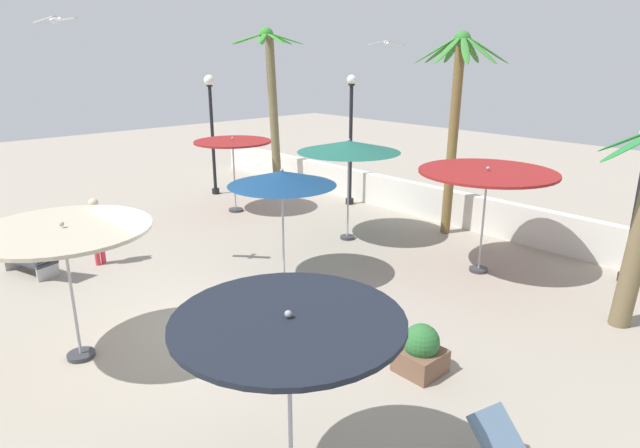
{
  "coord_description": "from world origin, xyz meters",
  "views": [
    {
      "loc": [
        8.6,
        -4.55,
        5.05
      ],
      "look_at": [
        0.0,
        3.23,
        1.4
      ],
      "focal_mm": 30.5,
      "sensor_mm": 36.0,
      "label": 1
    }
  ],
  "objects_px": {
    "lamp_post_3": "(212,121)",
    "seagull_1": "(387,43)",
    "patio_umbrella_5": "(282,180)",
    "planter": "(421,351)",
    "patio_umbrella_1": "(63,235)",
    "seagull_0": "(56,20)",
    "lounge_chair_1": "(36,259)",
    "patio_umbrella_0": "(487,175)",
    "patio_umbrella_3": "(288,328)",
    "patio_umbrella_2": "(349,147)",
    "patio_umbrella_4": "(233,145)",
    "lamp_post_2": "(351,134)",
    "palm_tree_1": "(271,91)",
    "guest_1": "(96,225)",
    "palm_tree_2": "(455,109)"
  },
  "relations": [
    {
      "from": "lounge_chair_1",
      "to": "guest_1",
      "type": "bearing_deg",
      "value": 77.68
    },
    {
      "from": "patio_umbrella_0",
      "to": "palm_tree_2",
      "type": "bearing_deg",
      "value": 140.25
    },
    {
      "from": "patio_umbrella_2",
      "to": "seagull_1",
      "type": "distance_m",
      "value": 6.61
    },
    {
      "from": "patio_umbrella_0",
      "to": "seagull_1",
      "type": "height_order",
      "value": "seagull_1"
    },
    {
      "from": "lamp_post_2",
      "to": "planter",
      "type": "xyz_separation_m",
      "value": [
        8.21,
        -6.6,
        -2.07
      ]
    },
    {
      "from": "patio_umbrella_2",
      "to": "guest_1",
      "type": "xyz_separation_m",
      "value": [
        -2.77,
        -5.97,
        -1.59
      ]
    },
    {
      "from": "lamp_post_2",
      "to": "guest_1",
      "type": "height_order",
      "value": "lamp_post_2"
    },
    {
      "from": "lamp_post_2",
      "to": "seagull_1",
      "type": "height_order",
      "value": "seagull_1"
    },
    {
      "from": "patio_umbrella_2",
      "to": "palm_tree_2",
      "type": "xyz_separation_m",
      "value": [
        1.59,
        2.53,
        0.95
      ]
    },
    {
      "from": "lamp_post_2",
      "to": "patio_umbrella_5",
      "type": "bearing_deg",
      "value": -57.78
    },
    {
      "from": "patio_umbrella_5",
      "to": "seagull_0",
      "type": "height_order",
      "value": "seagull_0"
    },
    {
      "from": "palm_tree_2",
      "to": "guest_1",
      "type": "xyz_separation_m",
      "value": [
        -4.36,
        -8.5,
        -2.54
      ]
    },
    {
      "from": "seagull_1",
      "to": "patio_umbrella_2",
      "type": "bearing_deg",
      "value": -57.62
    },
    {
      "from": "patio_umbrella_1",
      "to": "planter",
      "type": "xyz_separation_m",
      "value": [
        4.23,
        4.02,
        -1.86
      ]
    },
    {
      "from": "lamp_post_3",
      "to": "guest_1",
      "type": "distance_m",
      "value": 7.51
    },
    {
      "from": "guest_1",
      "to": "seagull_0",
      "type": "height_order",
      "value": "seagull_0"
    },
    {
      "from": "guest_1",
      "to": "seagull_0",
      "type": "relative_size",
      "value": 2.05
    },
    {
      "from": "seagull_1",
      "to": "patio_umbrella_5",
      "type": "bearing_deg",
      "value": -62.35
    },
    {
      "from": "patio_umbrella_4",
      "to": "lamp_post_3",
      "type": "xyz_separation_m",
      "value": [
        -2.5,
        0.77,
        0.51
      ]
    },
    {
      "from": "patio_umbrella_0",
      "to": "lamp_post_3",
      "type": "relative_size",
      "value": 0.73
    },
    {
      "from": "lamp_post_2",
      "to": "patio_umbrella_1",
      "type": "bearing_deg",
      "value": -69.44
    },
    {
      "from": "patio_umbrella_5",
      "to": "lounge_chair_1",
      "type": "height_order",
      "value": "patio_umbrella_5"
    },
    {
      "from": "lamp_post_2",
      "to": "guest_1",
      "type": "distance_m",
      "value": 8.79
    },
    {
      "from": "patio_umbrella_1",
      "to": "seagull_0",
      "type": "xyz_separation_m",
      "value": [
        -3.42,
        1.42,
        3.46
      ]
    },
    {
      "from": "seagull_0",
      "to": "planter",
      "type": "bearing_deg",
      "value": 18.71
    },
    {
      "from": "patio_umbrella_4",
      "to": "planter",
      "type": "height_order",
      "value": "patio_umbrella_4"
    },
    {
      "from": "patio_umbrella_5",
      "to": "seagull_1",
      "type": "xyz_separation_m",
      "value": [
        -4.33,
        8.26,
        3.01
      ]
    },
    {
      "from": "patio_umbrella_0",
      "to": "patio_umbrella_5",
      "type": "distance_m",
      "value": 4.72
    },
    {
      "from": "patio_umbrella_5",
      "to": "planter",
      "type": "relative_size",
      "value": 3.11
    },
    {
      "from": "patio_umbrella_2",
      "to": "patio_umbrella_4",
      "type": "height_order",
      "value": "patio_umbrella_2"
    },
    {
      "from": "patio_umbrella_0",
      "to": "patio_umbrella_3",
      "type": "xyz_separation_m",
      "value": [
        2.45,
        -7.87,
        -0.09
      ]
    },
    {
      "from": "patio_umbrella_5",
      "to": "patio_umbrella_0",
      "type": "bearing_deg",
      "value": 54.45
    },
    {
      "from": "patio_umbrella_0",
      "to": "palm_tree_1",
      "type": "bearing_deg",
      "value": 170.99
    },
    {
      "from": "patio_umbrella_3",
      "to": "palm_tree_2",
      "type": "height_order",
      "value": "palm_tree_2"
    },
    {
      "from": "seagull_1",
      "to": "lounge_chair_1",
      "type": "bearing_deg",
      "value": -89.37
    },
    {
      "from": "palm_tree_1",
      "to": "planter",
      "type": "relative_size",
      "value": 7.04
    },
    {
      "from": "patio_umbrella_3",
      "to": "palm_tree_2",
      "type": "relative_size",
      "value": 0.44
    },
    {
      "from": "lounge_chair_1",
      "to": "planter",
      "type": "bearing_deg",
      "value": 21.69
    },
    {
      "from": "lamp_post_3",
      "to": "seagull_1",
      "type": "relative_size",
      "value": 3.48
    },
    {
      "from": "lounge_chair_1",
      "to": "patio_umbrella_3",
      "type": "bearing_deg",
      "value": 0.82
    },
    {
      "from": "patio_umbrella_3",
      "to": "patio_umbrella_5",
      "type": "distance_m",
      "value": 6.58
    },
    {
      "from": "lamp_post_3",
      "to": "palm_tree_1",
      "type": "bearing_deg",
      "value": 74.49
    },
    {
      "from": "patio_umbrella_4",
      "to": "patio_umbrella_1",
      "type": "bearing_deg",
      "value": -50.45
    },
    {
      "from": "patio_umbrella_3",
      "to": "lounge_chair_1",
      "type": "relative_size",
      "value": 1.28
    },
    {
      "from": "guest_1",
      "to": "seagull_0",
      "type": "distance_m",
      "value": 4.75
    },
    {
      "from": "palm_tree_1",
      "to": "patio_umbrella_2",
      "type": "bearing_deg",
      "value": -19.57
    },
    {
      "from": "patio_umbrella_5",
      "to": "patio_umbrella_4",
      "type": "bearing_deg",
      "value": 156.71
    },
    {
      "from": "patio_umbrella_1",
      "to": "palm_tree_2",
      "type": "xyz_separation_m",
      "value": [
        0.21,
        10.45,
        1.34
      ]
    },
    {
      "from": "patio_umbrella_3",
      "to": "planter",
      "type": "relative_size",
      "value": 2.94
    },
    {
      "from": "patio_umbrella_1",
      "to": "patio_umbrella_2",
      "type": "height_order",
      "value": "patio_umbrella_2"
    }
  ]
}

